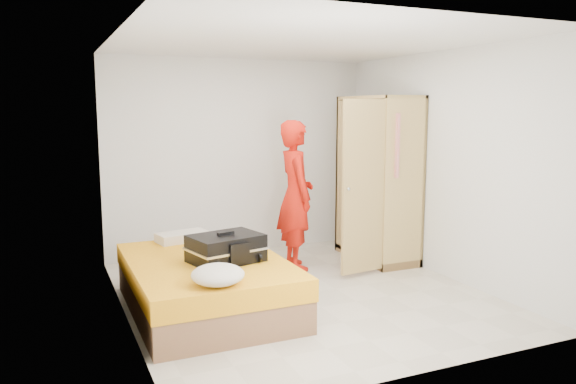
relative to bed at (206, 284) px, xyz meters
name	(u,v)px	position (x,y,z in m)	size (l,w,h in m)	color
room	(302,172)	(1.05, 0.05, 1.05)	(4.00, 4.02, 2.60)	beige
bed	(206,284)	(0.00, 0.00, 0.00)	(1.42, 2.02, 0.50)	brown
wardrobe	(377,183)	(2.50, 0.90, 0.75)	(1.17, 1.26, 2.10)	#E1C26E
person	(296,195)	(1.40, 0.98, 0.65)	(0.66, 0.43, 1.81)	red
suitcase	(226,248)	(0.16, -0.14, 0.38)	(0.76, 0.63, 0.29)	black
round_cushion	(218,275)	(-0.12, -0.80, 0.33)	(0.44, 0.44, 0.17)	silver
pillow	(182,237)	(-0.03, 0.85, 0.30)	(0.55, 0.28, 0.10)	silver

